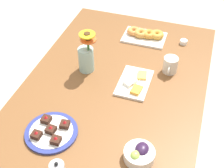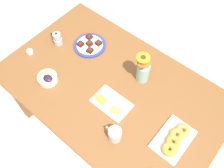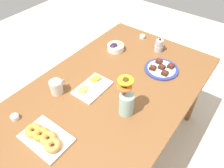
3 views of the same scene
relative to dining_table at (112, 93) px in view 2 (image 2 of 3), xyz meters
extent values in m
plane|color=beige|center=(0.00, 0.00, -0.65)|extent=(6.00, 6.00, 0.00)
cube|color=brown|center=(0.00, 0.00, 0.07)|extent=(1.60, 1.00, 0.04)
cube|color=brown|center=(-0.72, -0.42, -0.30)|extent=(0.07, 0.07, 0.70)
cube|color=brown|center=(0.72, -0.42, -0.30)|extent=(0.07, 0.07, 0.70)
cube|color=brown|center=(0.72, 0.42, -0.30)|extent=(0.07, 0.07, 0.70)
cylinder|color=beige|center=(-0.25, 0.27, 0.13)|extent=(0.08, 0.08, 0.10)
cylinder|color=brown|center=(-0.25, 0.27, 0.18)|extent=(0.07, 0.07, 0.00)
torus|color=beige|center=(-0.20, 0.27, 0.13)|extent=(0.05, 0.01, 0.05)
cylinder|color=white|center=(0.39, 0.25, 0.11)|extent=(0.14, 0.14, 0.05)
ellipsoid|color=#2D1938|center=(0.37, 0.26, 0.13)|extent=(0.08, 0.06, 0.04)
ellipsoid|color=#9EC14C|center=(0.41, 0.24, 0.13)|extent=(0.05, 0.04, 0.04)
cube|color=white|center=(-0.08, 0.11, 0.09)|extent=(0.26, 0.17, 0.01)
cube|color=#EFB74C|center=(-0.14, 0.14, 0.11)|extent=(0.08, 0.06, 0.01)
cube|color=white|center=(-0.06, 0.09, 0.11)|extent=(0.09, 0.08, 0.02)
cube|color=orange|center=(-0.01, 0.14, 0.11)|extent=(0.08, 0.06, 0.02)
cube|color=white|center=(-0.54, 0.05, 0.09)|extent=(0.19, 0.28, 0.01)
torus|color=#DF8840|center=(-0.56, -0.03, 0.12)|extent=(0.11, 0.11, 0.04)
torus|color=#C9883A|center=(-0.55, 0.02, 0.12)|extent=(0.13, 0.13, 0.04)
torus|color=#C8822F|center=(-0.55, 0.08, 0.12)|extent=(0.11, 0.11, 0.04)
torus|color=gold|center=(-0.56, 0.13, 0.12)|extent=(0.13, 0.13, 0.04)
cylinder|color=white|center=(0.69, 0.17, 0.10)|extent=(0.05, 0.05, 0.03)
cylinder|color=maroon|center=(0.69, 0.17, 0.11)|extent=(0.04, 0.04, 0.01)
cylinder|color=navy|center=(0.38, -0.18, 0.09)|extent=(0.25, 0.25, 0.01)
cylinder|color=white|center=(0.38, -0.18, 0.09)|extent=(0.21, 0.21, 0.01)
cube|color=#381E14|center=(0.33, -0.13, 0.11)|extent=(0.05, 0.05, 0.02)
cone|color=red|center=(0.33, -0.13, 0.13)|extent=(0.02, 0.02, 0.01)
cube|color=#381E14|center=(0.43, -0.13, 0.11)|extent=(0.05, 0.05, 0.02)
cone|color=red|center=(0.43, -0.13, 0.13)|extent=(0.02, 0.02, 0.01)
cube|color=#381E14|center=(0.33, -0.23, 0.11)|extent=(0.04, 0.04, 0.02)
cone|color=red|center=(0.33, -0.23, 0.13)|extent=(0.02, 0.02, 0.01)
cube|color=#381E14|center=(0.43, -0.23, 0.11)|extent=(0.05, 0.05, 0.02)
cone|color=red|center=(0.43, -0.23, 0.13)|extent=(0.02, 0.02, 0.01)
cube|color=#381E14|center=(0.38, -0.18, 0.11)|extent=(0.05, 0.05, 0.02)
cone|color=red|center=(0.38, -0.18, 0.13)|extent=(0.02, 0.02, 0.01)
cylinder|color=#99C1B7|center=(-0.12, -0.20, 0.16)|extent=(0.09, 0.09, 0.15)
cylinder|color=#3D702D|center=(-0.11, -0.18, 0.28)|extent=(0.01, 0.01, 0.10)
cylinder|color=yellow|center=(-0.11, -0.18, 0.34)|extent=(0.09, 0.09, 0.01)
cylinder|color=#472D14|center=(-0.11, -0.18, 0.34)|extent=(0.04, 0.04, 0.01)
cylinder|color=#3D702D|center=(-0.12, -0.18, 0.26)|extent=(0.01, 0.01, 0.06)
cylinder|color=orange|center=(-0.12, -0.18, 0.30)|extent=(0.09, 0.09, 0.01)
cylinder|color=#472D14|center=(-0.12, -0.18, 0.30)|extent=(0.04, 0.04, 0.01)
cylinder|color=#B7B7BC|center=(0.59, -0.04, 0.11)|extent=(0.07, 0.07, 0.05)
cylinder|color=#B7B7BC|center=(0.59, -0.04, 0.14)|extent=(0.05, 0.05, 0.01)
cylinder|color=#B7B7BC|center=(0.59, -0.04, 0.17)|extent=(0.06, 0.06, 0.04)
sphere|color=black|center=(0.59, -0.04, 0.20)|extent=(0.02, 0.02, 0.02)
cube|color=black|center=(0.65, -0.04, 0.15)|extent=(0.04, 0.01, 0.01)
camera|label=1|loc=(1.19, 0.39, 1.27)|focal=50.00mm
camera|label=2|loc=(-0.60, 0.71, 1.60)|focal=40.00mm
camera|label=3|loc=(-0.86, -0.65, 1.15)|focal=35.00mm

